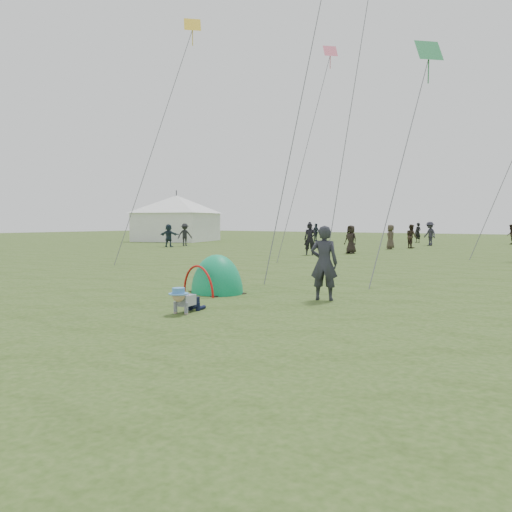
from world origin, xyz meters
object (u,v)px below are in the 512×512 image
Objects in this scene: crawling_toddler at (185,299)px; standing_adult at (324,263)px; event_marquee at (177,217)px; popup_tent at (217,293)px.

standing_adult is (1.54, 3.05, 0.60)m from crawling_toddler.
crawling_toddler is 36.96m from event_marquee.
crawling_toddler is 3.47m from standing_adult.
event_marquee reaches higher than crawling_toddler.
crawling_toddler is at bearing -44.65° from popup_tent.
crawling_toddler is 0.11× the size of event_marquee.
crawling_toddler is at bearing 45.57° from standing_adult.
popup_tent is 1.13× the size of standing_adult.
standing_adult is at bearing 55.33° from crawling_toddler.
event_marquee is (-25.70, 26.49, 1.99)m from crawling_toddler.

